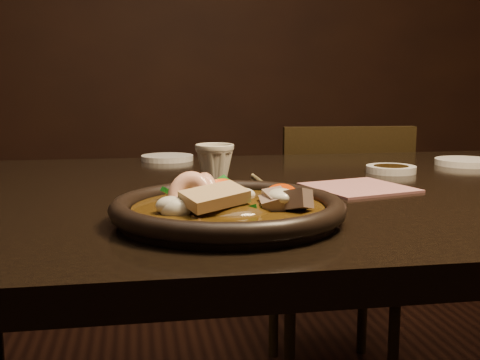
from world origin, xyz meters
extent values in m
cube|color=black|center=(0.00, 3.00, 1.40)|extent=(5.00, 0.02, 2.80)
cube|color=black|center=(0.00, 0.00, 0.73)|extent=(1.60, 0.90, 0.04)
cube|color=black|center=(0.20, 0.75, 0.39)|extent=(0.41, 0.41, 0.04)
cylinder|color=black|center=(0.37, 0.90, 0.19)|extent=(0.03, 0.03, 0.37)
cylinder|color=black|center=(0.34, 0.59, 0.19)|extent=(0.03, 0.03, 0.37)
cylinder|color=black|center=(0.06, 0.92, 0.19)|extent=(0.03, 0.03, 0.37)
cylinder|color=black|center=(0.03, 0.61, 0.19)|extent=(0.03, 0.03, 0.37)
cube|color=black|center=(0.19, 0.58, 0.61)|extent=(0.36, 0.06, 0.40)
cylinder|color=black|center=(-0.27, -0.24, 0.76)|extent=(0.27, 0.27, 0.01)
torus|color=black|center=(-0.27, -0.24, 0.77)|extent=(0.30, 0.30, 0.03)
cylinder|color=#3A250A|center=(-0.27, -0.24, 0.76)|extent=(0.24, 0.24, 0.01)
ellipsoid|color=#3A250A|center=(-0.27, -0.24, 0.76)|extent=(0.13, 0.13, 0.04)
torus|color=#FFC2A1|center=(-0.32, -0.24, 0.78)|extent=(0.07, 0.06, 0.06)
torus|color=#FFC2A1|center=(-0.29, -0.21, 0.78)|extent=(0.04, 0.06, 0.06)
cube|color=gray|center=(-0.31, -0.17, 0.78)|extent=(0.04, 0.04, 0.03)
cube|color=gray|center=(-0.28, -0.24, 0.77)|extent=(0.04, 0.04, 0.03)
cube|color=gray|center=(-0.19, -0.28, 0.78)|extent=(0.04, 0.04, 0.03)
cube|color=gray|center=(-0.20, -0.24, 0.77)|extent=(0.04, 0.04, 0.03)
cube|color=gray|center=(-0.22, -0.26, 0.78)|extent=(0.03, 0.04, 0.03)
cube|color=gray|center=(-0.22, -0.27, 0.78)|extent=(0.03, 0.03, 0.03)
cylinder|color=#FF4808|center=(-0.20, -0.19, 0.78)|extent=(0.05, 0.04, 0.04)
cylinder|color=#FF4808|center=(-0.27, -0.24, 0.77)|extent=(0.06, 0.06, 0.03)
cylinder|color=#FF4808|center=(-0.25, -0.19, 0.77)|extent=(0.05, 0.05, 0.03)
cylinder|color=#FF4808|center=(-0.28, -0.18, 0.78)|extent=(0.06, 0.05, 0.04)
cylinder|color=#FF4808|center=(-0.30, -0.22, 0.78)|extent=(0.05, 0.05, 0.04)
cube|color=#156F18|center=(-0.26, -0.16, 0.78)|extent=(0.03, 0.04, 0.03)
cube|color=#156F18|center=(-0.25, -0.20, 0.77)|extent=(0.03, 0.04, 0.03)
cube|color=#156F18|center=(-0.34, -0.18, 0.77)|extent=(0.04, 0.03, 0.03)
cube|color=#156F18|center=(-0.32, -0.25, 0.77)|extent=(0.04, 0.02, 0.02)
cube|color=#156F18|center=(-0.26, -0.27, 0.77)|extent=(0.04, 0.02, 0.02)
cube|color=#156F18|center=(-0.31, -0.24, 0.77)|extent=(0.02, 0.04, 0.02)
cube|color=#156F18|center=(-0.27, -0.24, 0.78)|extent=(0.04, 0.04, 0.03)
ellipsoid|color=beige|center=(-0.27, -0.21, 0.78)|extent=(0.04, 0.03, 0.02)
ellipsoid|color=beige|center=(-0.21, -0.26, 0.79)|extent=(0.04, 0.04, 0.02)
ellipsoid|color=beige|center=(-0.34, -0.27, 0.77)|extent=(0.04, 0.03, 0.03)
ellipsoid|color=beige|center=(-0.35, -0.26, 0.78)|extent=(0.04, 0.03, 0.02)
ellipsoid|color=beige|center=(-0.25, -0.21, 0.77)|extent=(0.03, 0.03, 0.03)
ellipsoid|color=beige|center=(-0.26, -0.23, 0.78)|extent=(0.04, 0.03, 0.02)
cube|color=#D3B17E|center=(-0.29, -0.27, 0.79)|extent=(0.09, 0.07, 0.03)
cylinder|color=white|center=(0.10, 0.13, 0.76)|extent=(0.10, 0.10, 0.01)
cylinder|color=white|center=(-0.32, 0.39, 0.76)|extent=(0.12, 0.12, 0.01)
cylinder|color=white|center=(0.31, 0.20, 0.76)|extent=(0.13, 0.13, 0.01)
imported|color=beige|center=(-0.25, 0.09, 0.79)|extent=(0.09, 0.09, 0.07)
cylinder|color=tan|center=(-0.17, 0.00, 0.75)|extent=(0.01, 0.22, 0.01)
cylinder|color=tan|center=(-0.17, 0.01, 0.75)|extent=(0.01, 0.22, 0.01)
cube|color=#9D6063|center=(-0.02, -0.04, 0.75)|extent=(0.18, 0.18, 0.00)
camera|label=1|loc=(-0.39, -0.97, 0.92)|focal=45.00mm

